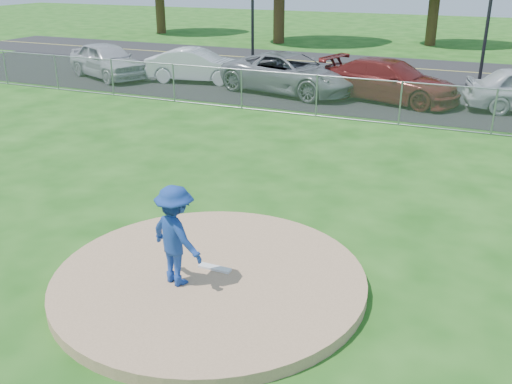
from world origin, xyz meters
The scene contains 13 objects.
ground centered at (0.00, 10.00, 0.00)m, with size 120.00×120.00×0.00m, color #174C10.
pitchers_mound centered at (0.00, 0.00, 0.10)m, with size 5.40×5.40×0.20m, color #A67E5B.
pitching_rubber centered at (0.00, 0.20, 0.22)m, with size 0.60×0.15×0.04m, color white.
chain_link_fence centered at (0.00, 12.00, 0.75)m, with size 40.00×0.06×1.50m, color gray.
parking_lot centered at (0.00, 16.50, 0.01)m, with size 50.00×8.00×0.01m, color black.
street centered at (0.00, 24.00, 0.00)m, with size 60.00×7.00×0.01m, color black.
traffic_signal_left centered at (-8.76, 22.00, 3.36)m, with size 1.28×0.20×5.60m.
pitcher centered at (-0.36, -0.43, 1.06)m, with size 1.11×0.64×1.72m, color navy.
traffic_cone centered at (-4.78, 15.62, 0.39)m, with size 0.39×0.39×0.76m, color #E0580B.
parked_car_silver centered at (-13.69, 15.19, 0.85)m, with size 1.99×4.96×1.69m, color #B4B4B9.
parked_car_white centered at (-9.20, 16.02, 0.77)m, with size 1.62×4.64×1.53m, color silver.
parked_car_gray centered at (-4.34, 15.50, 0.85)m, with size 2.78×6.03×1.68m, color gray.
parked_car_darkred centered at (-0.09, 15.63, 0.83)m, with size 2.30×5.66×1.64m, color maroon.
Camera 1 is at (4.20, -7.56, 5.18)m, focal length 40.00 mm.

